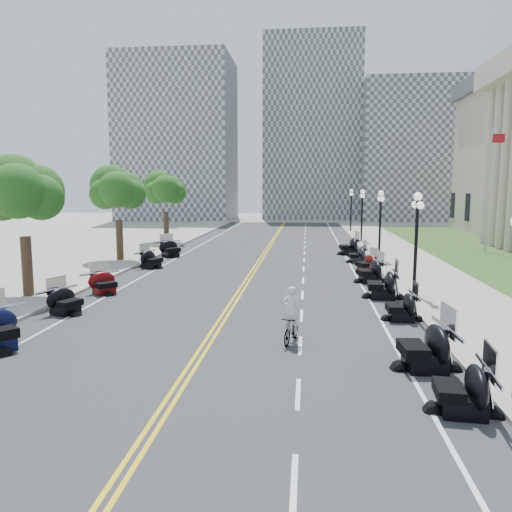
{
  "coord_description": "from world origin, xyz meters",
  "views": [
    {
      "loc": [
        3.36,
        -20.43,
        5.35
      ],
      "look_at": [
        0.92,
        3.58,
        2.0
      ],
      "focal_mm": 35.0,
      "sensor_mm": 36.0,
      "label": 1
    }
  ],
  "objects_px": {
    "flagpole": "(488,191)",
    "motorcycle_n_3": "(463,386)",
    "bicycle": "(291,329)",
    "cyclist_rider": "(292,292)"
  },
  "relations": [
    {
      "from": "flagpole",
      "to": "motorcycle_n_3",
      "type": "bearing_deg",
      "value": -109.53
    },
    {
      "from": "bicycle",
      "to": "cyclist_rider",
      "type": "bearing_deg",
      "value": 0.0
    },
    {
      "from": "motorcycle_n_3",
      "to": "flagpole",
      "type": "bearing_deg",
      "value": 165.43
    },
    {
      "from": "flagpole",
      "to": "bicycle",
      "type": "relative_size",
      "value": 6.14
    },
    {
      "from": "flagpole",
      "to": "motorcycle_n_3",
      "type": "height_order",
      "value": "flagpole"
    },
    {
      "from": "flagpole",
      "to": "bicycle",
      "type": "bearing_deg",
      "value": -120.41
    },
    {
      "from": "bicycle",
      "to": "cyclist_rider",
      "type": "height_order",
      "value": "cyclist_rider"
    },
    {
      "from": "cyclist_rider",
      "to": "motorcycle_n_3",
      "type": "bearing_deg",
      "value": 130.13
    },
    {
      "from": "motorcycle_n_3",
      "to": "cyclist_rider",
      "type": "distance_m",
      "value": 6.63
    },
    {
      "from": "motorcycle_n_3",
      "to": "cyclist_rider",
      "type": "relative_size",
      "value": 1.19
    }
  ]
}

